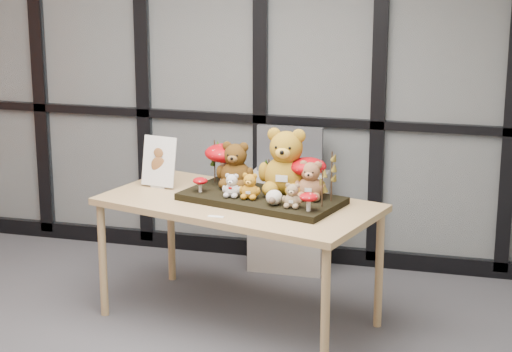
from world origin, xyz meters
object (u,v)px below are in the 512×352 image
(bear_tan_back, at_px, (311,178))
(bear_white_bow, at_px, (232,184))
(mushroom_front_left, at_px, (200,184))
(sign_holder, at_px, (159,164))
(bear_beige_small, at_px, (293,194))
(display_table, at_px, (239,212))
(bear_brown_medium, at_px, (236,162))
(plush_cream_hedgehog, at_px, (274,197))
(mushroom_back_left, at_px, (225,162))
(bear_small_yellow, at_px, (250,184))
(cabinet, at_px, (289,221))
(diorama_tray, at_px, (261,199))
(mushroom_front_right, at_px, (309,201))
(mushroom_back_right, at_px, (307,175))
(monitor, at_px, (290,150))
(bear_pooh_yellow, at_px, (286,158))

(bear_tan_back, relative_size, bear_white_bow, 1.62)
(mushroom_front_left, bearing_deg, sign_holder, 151.72)
(bear_beige_small, bearing_deg, display_table, 171.85)
(bear_brown_medium, xyz_separation_m, bear_beige_small, (0.44, -0.34, -0.08))
(plush_cream_hedgehog, relative_size, mushroom_back_left, 0.35)
(bear_small_yellow, relative_size, mushroom_front_left, 1.71)
(display_table, xyz_separation_m, cabinet, (0.08, 1.00, -0.36))
(bear_brown_medium, xyz_separation_m, bear_white_bow, (0.04, -0.22, -0.08))
(bear_brown_medium, relative_size, bear_small_yellow, 1.84)
(display_table, bearing_deg, sign_holder, 178.19)
(bear_tan_back, relative_size, plush_cream_hedgehog, 2.62)
(diorama_tray, height_order, bear_beige_small, bear_beige_small)
(display_table, height_order, plush_cream_hedgehog, plush_cream_hedgehog)
(bear_tan_back, bearing_deg, cabinet, 125.90)
(display_table, xyz_separation_m, bear_white_bow, (-0.03, -0.05, 0.19))
(plush_cream_hedgehog, bearing_deg, bear_brown_medium, 151.60)
(mushroom_front_left, bearing_deg, cabinet, 71.79)
(plush_cream_hedgehog, height_order, mushroom_front_right, mushroom_front_right)
(display_table, xyz_separation_m, mushroom_front_left, (-0.24, 0.00, 0.16))
(mushroom_back_right, bearing_deg, display_table, -164.95)
(bear_brown_medium, relative_size, mushroom_back_left, 1.14)
(sign_holder, bearing_deg, monitor, 60.91)
(plush_cream_hedgehog, relative_size, mushroom_front_right, 0.83)
(bear_small_yellow, distance_m, mushroom_front_right, 0.42)
(bear_tan_back, height_order, mushroom_front_left, bear_tan_back)
(bear_white_bow, xyz_separation_m, cabinet, (0.11, 1.04, -0.54))
(bear_white_bow, relative_size, monitor, 0.34)
(plush_cream_hedgehog, relative_size, cabinet, 0.14)
(bear_brown_medium, bearing_deg, mushroom_back_right, 7.76)
(bear_white_bow, distance_m, mushroom_back_left, 0.33)
(plush_cream_hedgehog, bearing_deg, diorama_tray, 141.23)
(diorama_tray, xyz_separation_m, plush_cream_hedgehog, (0.12, -0.17, 0.07))
(bear_pooh_yellow, bearing_deg, bear_tan_back, -8.58)
(mushroom_back_right, bearing_deg, bear_white_bow, -160.27)
(bear_beige_small, distance_m, monitor, 1.22)
(plush_cream_hedgehog, height_order, cabinet, plush_cream_hedgehog)
(bear_pooh_yellow, distance_m, bear_small_yellow, 0.28)
(bear_beige_small, bearing_deg, mushroom_front_right, -9.81)
(mushroom_front_right, height_order, cabinet, mushroom_front_right)
(bear_tan_back, bearing_deg, diorama_tray, -161.98)
(mushroom_front_left, distance_m, cabinet, 1.17)
(mushroom_back_right, bearing_deg, bear_small_yellow, -152.89)
(plush_cream_hedgehog, bearing_deg, bear_pooh_yellow, 103.44)
(display_table, height_order, bear_white_bow, bear_white_bow)
(plush_cream_hedgehog, relative_size, monitor, 0.21)
(display_table, relative_size, bear_tan_back, 7.14)
(bear_brown_medium, height_order, mushroom_front_right, bear_brown_medium)
(diorama_tray, xyz_separation_m, mushroom_front_right, (0.34, -0.24, 0.08))
(cabinet, xyz_separation_m, monitor, (0.00, 0.02, 0.52))
(cabinet, bearing_deg, mushroom_front_left, -108.21)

